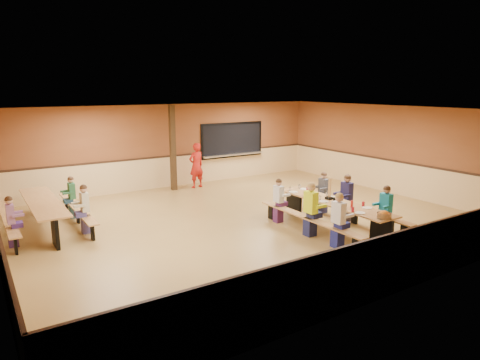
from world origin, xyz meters
TOP-DOWN VIEW (x-y plane):
  - ground at (0.00, 0.00)m, footprint 12.00×12.00m
  - room_envelope at (0.00, 0.00)m, footprint 12.04×10.04m
  - kitchen_pass_through at (2.60, 4.96)m, footprint 2.78×0.28m
  - structural_post at (-0.20, 4.40)m, footprint 0.18×0.18m
  - cafeteria_table_main at (1.47, -1.81)m, footprint 1.91×3.70m
  - cafeteria_table_second at (-4.79, 2.25)m, footprint 1.91×3.70m
  - seated_child_white_left at (0.64, -2.80)m, footprint 0.39×0.32m
  - seated_adult_yellow at (0.64, -1.87)m, footprint 0.43×0.35m
  - seated_child_grey_left at (0.64, -0.59)m, footprint 0.36×0.29m
  - seated_child_teal_right at (2.29, -2.78)m, footprint 0.37×0.31m
  - seated_child_navy_right at (2.29, -1.48)m, footprint 0.40×0.33m
  - seated_child_char_right at (2.29, -0.57)m, footprint 0.36×0.29m
  - seated_child_purple_sec at (-5.62, 1.24)m, footprint 0.35×0.29m
  - seated_child_green_sec at (-3.97, 2.82)m, footprint 0.35×0.29m
  - seated_child_tan_sec at (-3.97, 1.31)m, footprint 0.38×0.31m
  - standing_woman at (0.65, 4.30)m, footprint 0.65×0.48m
  - punch_pitcher at (1.37, -0.99)m, footprint 0.16×0.16m
  - chip_bowl at (1.39, -3.46)m, footprint 0.32×0.32m
  - napkin_dispenser at (1.44, -1.95)m, footprint 0.10×0.14m
  - condiment_mustard at (1.42, -2.09)m, footprint 0.06×0.06m
  - condiment_ketchup at (1.44, -2.45)m, footprint 0.06×0.06m
  - table_paddle at (1.53, -1.59)m, footprint 0.16×0.16m
  - place_settings at (1.47, -1.81)m, footprint 0.65×3.30m

SIDE VIEW (x-z plane):
  - ground at x=0.00m, z-range 0.00..0.00m
  - cafeteria_table_main at x=1.47m, z-range 0.16..0.90m
  - cafeteria_table_second at x=-4.79m, z-range 0.16..0.90m
  - seated_child_green_sec at x=-3.97m, z-range 0.00..1.17m
  - seated_child_purple_sec at x=-5.62m, z-range 0.00..1.17m
  - seated_child_grey_left at x=0.64m, z-range 0.00..1.19m
  - seated_child_char_right at x=2.29m, z-range 0.00..1.19m
  - seated_child_teal_right at x=2.29m, z-range 0.00..1.22m
  - seated_child_tan_sec at x=-3.97m, z-range 0.00..1.23m
  - seated_child_white_left at x=0.64m, z-range 0.00..1.26m
  - seated_child_navy_right at x=2.29m, z-range 0.00..1.27m
  - seated_adult_yellow at x=0.64m, z-range 0.00..1.33m
  - room_envelope at x=0.00m, z-range -0.82..2.20m
  - place_settings at x=1.47m, z-range 0.74..0.85m
  - napkin_dispenser at x=1.44m, z-range 0.74..0.87m
  - chip_bowl at x=1.39m, z-range 0.74..0.89m
  - standing_woman at x=0.65m, z-range 0.00..1.64m
  - condiment_mustard at x=1.42m, z-range 0.74..0.91m
  - condiment_ketchup at x=1.44m, z-range 0.74..0.91m
  - punch_pitcher at x=1.37m, z-range 0.74..0.96m
  - table_paddle at x=1.53m, z-range 0.60..1.16m
  - kitchen_pass_through at x=2.60m, z-range 0.80..2.18m
  - structural_post at x=-0.20m, z-range 0.00..3.00m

